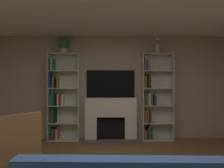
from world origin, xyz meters
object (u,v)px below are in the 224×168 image
Objects in this scene: potted_plant at (64,44)px; armchair at (11,149)px; fireplace at (111,118)px; vase_with_flowers at (157,47)px; tv at (111,84)px; bookshelf_right at (153,99)px; bookshelf_left at (60,98)px.

armchair is at bearing -94.96° from potted_plant.
vase_with_flowers is (1.14, -0.04, 1.72)m from fireplace.
tv reaches higher than fireplace.
tv is 1.11m from bookshelf_right.
bookshelf_left reaches higher than fireplace.
vase_with_flowers is (1.14, -0.12, 0.90)m from tv.
bookshelf_left and bookshelf_right have the same top height.
armchair is (-2.38, -2.44, -0.47)m from bookshelf_right.
potted_plant is at bearing 85.04° from armchair.
potted_plant is (-2.18, -0.04, 1.33)m from bookshelf_right.
fireplace is 2.11m from potted_plant.
bookshelf_left is at bearing 153.76° from potted_plant.
bookshelf_right is (2.27, -0.01, -0.02)m from bookshelf_left.
bookshelf_left is at bearing 178.91° from vase_with_flowers.
armchair is at bearing -92.74° from bookshelf_left.
bookshelf_left is 4.90× the size of vase_with_flowers.
bookshelf_left reaches higher than tv.
bookshelf_left is (-1.23, 0.01, 0.47)m from fireplace.
potted_plant is at bearing -178.20° from fireplace.
bookshelf_left reaches higher than armchair.
armchair is (-1.34, -2.43, -0.02)m from fireplace.
bookshelf_right is 4.90× the size of vase_with_flowers.
fireplace is 1.31m from bookshelf_left.
fireplace is 2.78m from armchair.
armchair is at bearing -118.89° from fireplace.
tv is 1.45m from vase_with_flowers.
bookshelf_right is 1.28m from vase_with_flowers.
bookshelf_right reaches higher than tv.
vase_with_flowers is at bearing -1.81° from fireplace.
armchair is (-2.48, -2.40, -1.74)m from vase_with_flowers.
bookshelf_left is 1.31m from potted_plant.
vase_with_flowers reaches higher than potted_plant.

